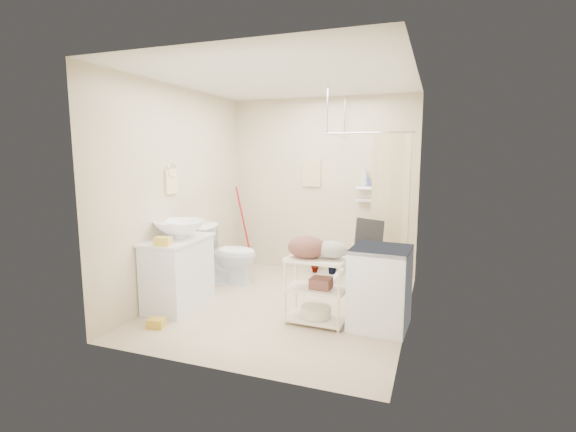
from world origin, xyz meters
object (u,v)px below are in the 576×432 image
toilet (228,254)px  laundry_rack (316,284)px  vanity (179,272)px  washing_machine (380,287)px

toilet → laundry_rack: 1.80m
vanity → washing_machine: bearing=2.2°
vanity → laundry_rack: 1.66m
vanity → toilet: 1.00m
vanity → laundry_rack: bearing=-0.9°
washing_machine → laundry_rack: 0.66m
washing_machine → laundry_rack: bearing=-163.9°
toilet → washing_machine: size_ratio=0.98×
vanity → laundry_rack: (1.66, 0.05, 0.02)m
washing_machine → laundry_rack: laundry_rack is taller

